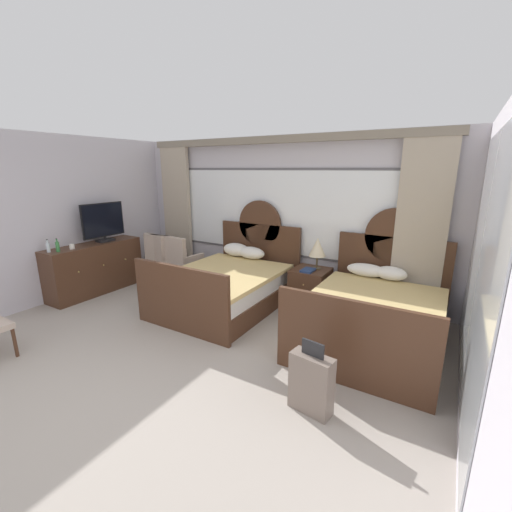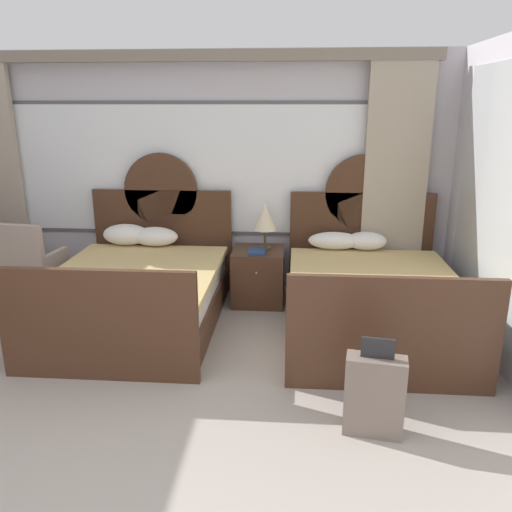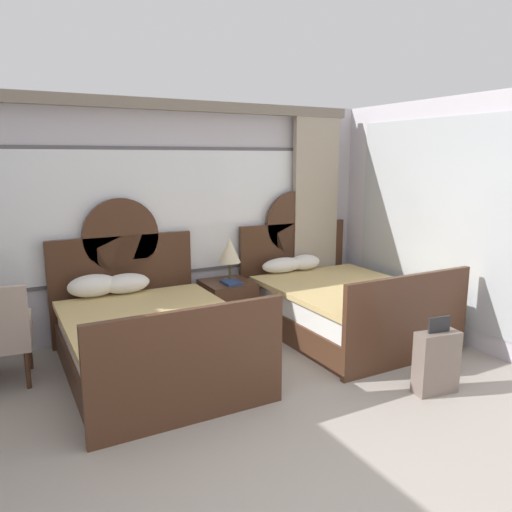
% 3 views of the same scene
% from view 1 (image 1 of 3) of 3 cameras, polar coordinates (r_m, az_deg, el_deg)
% --- Properties ---
extents(ground_plane, '(24.00, 24.00, 0.00)m').
position_cam_1_polar(ground_plane, '(3.75, -26.37, -22.16)').
color(ground_plane, '#9E9389').
extents(wall_back_window, '(5.87, 0.22, 2.70)m').
position_cam_1_polar(wall_back_window, '(5.95, 3.73, 7.30)').
color(wall_back_window, silver).
rests_on(wall_back_window, ground_plane).
extents(wall_left, '(0.07, 4.37, 2.70)m').
position_cam_1_polar(wall_left, '(6.49, -30.58, 5.47)').
color(wall_left, silver).
rests_on(wall_left, ground_plane).
extents(wall_right_mirror, '(0.08, 4.37, 2.70)m').
position_cam_1_polar(wall_right_mirror, '(3.22, 34.70, -2.58)').
color(wall_right_mirror, silver).
rests_on(wall_right_mirror, ground_plane).
extents(bed_near_window, '(1.60, 2.16, 1.61)m').
position_cam_1_polar(bed_near_window, '(5.44, -4.76, -4.81)').
color(bed_near_window, '#472B1C').
rests_on(bed_near_window, ground_plane).
extents(bed_near_mirror, '(1.60, 2.16, 1.61)m').
position_cam_1_polar(bed_near_mirror, '(4.59, 19.39, -9.48)').
color(bed_near_mirror, '#472B1C').
rests_on(bed_near_mirror, ground_plane).
extents(nightstand_between_beds, '(0.56, 0.58, 0.61)m').
position_cam_1_polar(nightstand_between_beds, '(5.50, 9.18, -5.28)').
color(nightstand_between_beds, '#472B1C').
rests_on(nightstand_between_beds, ground_plane).
extents(table_lamp_on_nightstand, '(0.27, 0.27, 0.51)m').
position_cam_1_polar(table_lamp_on_nightstand, '(5.35, 10.41, 1.43)').
color(table_lamp_on_nightstand, brown).
rests_on(table_lamp_on_nightstand, nightstand_between_beds).
extents(book_on_nightstand, '(0.18, 0.26, 0.03)m').
position_cam_1_polar(book_on_nightstand, '(5.30, 8.82, -2.40)').
color(book_on_nightstand, navy).
rests_on(book_on_nightstand, nightstand_between_beds).
extents(dresser_minibar, '(0.50, 1.66, 0.88)m').
position_cam_1_polar(dresser_minibar, '(6.62, -25.62, -1.85)').
color(dresser_minibar, '#472B1C').
rests_on(dresser_minibar, ground_plane).
extents(tv_flatscreen, '(0.20, 0.81, 0.69)m').
position_cam_1_polar(tv_flatscreen, '(6.57, -24.51, 5.26)').
color(tv_flatscreen, black).
rests_on(tv_flatscreen, dresser_minibar).
extents(bottle_water_clear, '(0.05, 0.05, 0.21)m').
position_cam_1_polar(bottle_water_clear, '(6.17, -31.82, 1.29)').
color(bottle_water_clear, silver).
rests_on(bottle_water_clear, dresser_minibar).
extents(bottle_soda_green, '(0.06, 0.06, 0.22)m').
position_cam_1_polar(bottle_soda_green, '(6.14, -30.65, 1.41)').
color(bottle_soda_green, '#337A3D').
rests_on(bottle_soda_green, dresser_minibar).
extents(cup_on_dresser, '(0.11, 0.08, 0.08)m').
position_cam_1_polar(cup_on_dresser, '(6.23, -28.78, 1.41)').
color(cup_on_dresser, white).
rests_on(cup_on_dresser, dresser_minibar).
extents(armchair_by_window_left, '(0.60, 0.60, 0.96)m').
position_cam_1_polar(armchair_by_window_left, '(6.41, -12.55, -0.53)').
color(armchair_by_window_left, '#B29E8E').
rests_on(armchair_by_window_left, ground_plane).
extents(armchair_by_window_centre, '(0.63, 0.63, 0.96)m').
position_cam_1_polar(armchair_by_window_centre, '(6.76, -15.64, 0.05)').
color(armchair_by_window_centre, '#B29E8E').
rests_on(armchair_by_window_centre, ground_plane).
extents(armchair_by_window_right, '(0.61, 0.61, 0.96)m').
position_cam_1_polar(armchair_by_window_right, '(6.74, -15.51, 0.02)').
color(armchair_by_window_right, '#B29E8E').
rests_on(armchair_by_window_right, ground_plane).
extents(suitcase_on_floor, '(0.41, 0.23, 0.70)m').
position_cam_1_polar(suitcase_on_floor, '(3.27, 9.37, -20.52)').
color(suitcase_on_floor, '#75665B').
rests_on(suitcase_on_floor, ground_plane).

